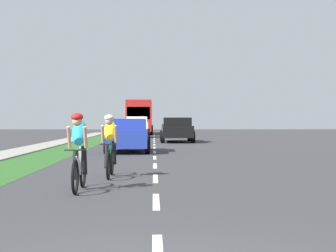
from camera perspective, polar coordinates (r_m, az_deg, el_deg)
The scene contains 10 objects.
ground_plane at distance 24.11m, azimuth -1.55°, elevation -2.80°, with size 120.00×120.00×0.00m, color #38383A.
grass_verge at distance 24.50m, azimuth -11.89°, elevation -2.75°, with size 2.10×70.00×0.01m, color #2D6026.
sidewalk_concrete at distance 24.89m, azimuth -16.05°, elevation -2.70°, with size 1.56×70.00×0.10m, color #9E998E.
lane_markings_center at distance 28.10m, azimuth -1.56°, elevation -2.31°, with size 0.12×54.30×0.01m.
cyclist_lead at distance 10.28m, azimuth -10.12°, elevation -2.83°, with size 0.42×1.72×1.58m.
cyclist_trailing at distance 12.65m, azimuth -6.63°, elevation -2.19°, with size 0.42×1.72×1.58m.
sedan_blue at distance 22.98m, azimuth -4.51°, elevation -1.04°, with size 1.98×4.30×1.52m.
pickup_black at distance 33.66m, azimuth 1.00°, elevation -0.43°, with size 2.22×5.10×1.64m.
suv_white at distance 43.00m, azimuth -3.53°, elevation -0.05°, with size 2.15×4.70×1.79m.
bus_red at distance 54.02m, azimuth -3.20°, elevation 1.18°, with size 2.78×11.60×3.48m.
Camera 1 is at (-0.05, -4.07, 1.42)m, focal length 53.52 mm.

